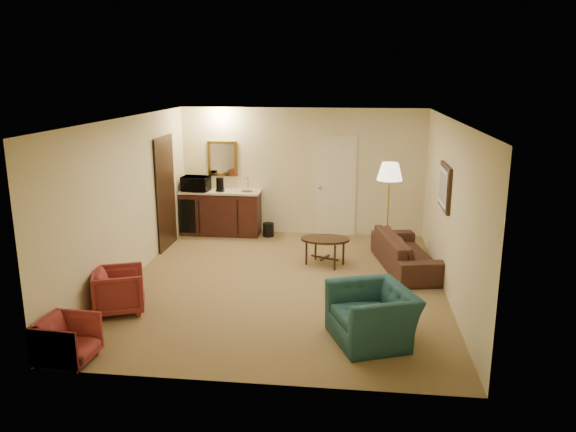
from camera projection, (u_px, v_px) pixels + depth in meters
The scene contains 12 objects.
ground at pixel (284, 284), 8.95m from camera, with size 6.00×6.00×0.00m, color olive.
room_walls at pixel (284, 169), 9.28m from camera, with size 5.02×6.01×2.61m.
wetbar_cabinet at pixel (221, 212), 11.64m from camera, with size 1.64×0.58×0.92m, color #3A1712.
sofa at pixel (407, 247), 9.56m from camera, with size 2.00×0.59×0.78m, color black.
teal_armchair at pixel (372, 306), 6.93m from camera, with size 1.04×0.68×0.91m, color #215353.
rose_chair_near at pixel (119, 288), 7.83m from camera, with size 0.67×0.62×0.69m, color maroon.
rose_chair_far at pixel (67, 338), 6.42m from camera, with size 0.59×0.55×0.61m, color maroon.
coffee_table at pixel (325, 251), 9.78m from camera, with size 0.85×0.57×0.49m, color black.
floor_lamp at pixel (388, 209), 10.18m from camera, with size 0.46×0.46×1.73m, color #AD8839.
waste_bin at pixel (268, 230), 11.54m from camera, with size 0.22×0.22×0.28m, color black.
microwave at pixel (196, 182), 11.47m from camera, with size 0.55×0.30×0.37m, color black.
coffee_maker at pixel (220, 185), 11.42m from camera, with size 0.15×0.15×0.29m, color black.
Camera 1 is at (1.06, -8.35, 3.23)m, focal length 35.00 mm.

